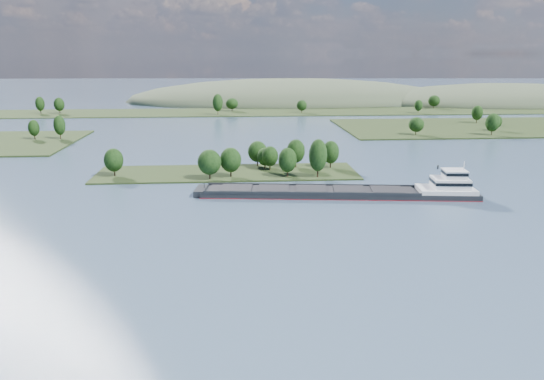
{
  "coord_description": "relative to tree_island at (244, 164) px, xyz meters",
  "views": [
    {
      "loc": [
        2.39,
        -20.88,
        44.96
      ],
      "look_at": [
        13.62,
        130.0,
        6.0
      ],
      "focal_mm": 35.0,
      "sensor_mm": 36.0,
      "label": 1
    }
  ],
  "objects": [
    {
      "name": "cargo_barge",
      "position": [
        35.53,
        -35.24,
        -2.45
      ],
      "size": [
        92.21,
        21.78,
        12.38
      ],
      "color": "black",
      "rests_on": "ground"
    },
    {
      "name": "hill_east",
      "position": [
        253.53,
        291.29,
        -4.01
      ],
      "size": [
        260.0,
        140.0,
        36.0
      ],
      "primitive_type": "ellipsoid",
      "color": "#3D4A33",
      "rests_on": "ground"
    },
    {
      "name": "tree_island",
      "position": [
        0.0,
        0.0,
        0.0
      ],
      "size": [
        100.0,
        30.82,
        15.48
      ],
      "color": "black",
      "rests_on": "ground"
    },
    {
      "name": "ground",
      "position": [
        -6.47,
        -58.71,
        -4.01
      ],
      "size": [
        1800.0,
        1800.0,
        0.0
      ],
      "primitive_type": "plane",
      "color": "#3A5064",
      "rests_on": "ground"
    },
    {
      "name": "back_shoreline",
      "position": [
        0.77,
        221.04,
        -3.29
      ],
      "size": [
        900.0,
        60.0,
        16.72
      ],
      "color": "black",
      "rests_on": "ground"
    },
    {
      "name": "hill_west",
      "position": [
        53.53,
        321.29,
        -4.01
      ],
      "size": [
        320.0,
        160.0,
        44.0
      ],
      "primitive_type": "ellipsoid",
      "color": "#3D4A33",
      "rests_on": "ground"
    }
  ]
}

